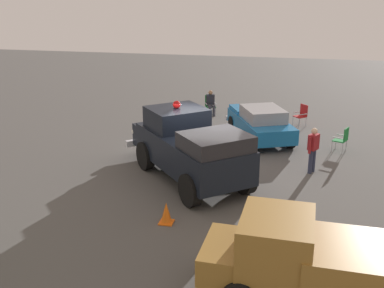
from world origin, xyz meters
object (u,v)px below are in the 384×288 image
Objects in this scene: vintage_fire_truck at (189,146)px; classic_hot_rod at (260,122)px; lawn_chair_by_car at (302,113)px; lawn_chair_near_truck at (210,103)px; spectator_seated at (211,102)px; spectator_standing at (313,147)px; traffic_cone at (166,213)px; lawn_chair_spare at (343,138)px; parked_pickup at (318,262)px.

classic_hot_rod is at bearing -22.00° from vintage_fire_truck.
vintage_fire_truck is at bearing 152.94° from lawn_chair_by_car.
lawn_chair_near_truck is 0.79× the size of spectator_seated.
lawn_chair_by_car is at bearing -36.16° from classic_hot_rod.
spectator_standing reaches higher than traffic_cone.
lawn_chair_spare is 7.70m from spectator_seated.
classic_hot_rod reaches higher than lawn_chair_near_truck.
spectator_standing is at bearing -145.24° from spectator_seated.
spectator_standing reaches higher than spectator_seated.
spectator_seated is at bearing 78.05° from lawn_chair_by_car.
classic_hot_rod is at bearing 143.84° from lawn_chair_by_car.
parked_pickup is 10.31m from lawn_chair_spare.
classic_hot_rod is 11.49m from parked_pickup.
spectator_seated is 2.03× the size of traffic_cone.
lawn_chair_spare is 9.17m from traffic_cone.
parked_pickup is 15.67m from lawn_chair_near_truck.
lawn_chair_by_car is 4.71m from spectator_seated.
parked_pickup is at bearing -169.69° from classic_hot_rod.
lawn_chair_near_truck is 7.82m from lawn_chair_spare.
lawn_chair_by_car is 3.92m from lawn_chair_spare.
classic_hot_rod is at bearing 10.31° from parked_pickup.
spectator_standing is at bearing -0.74° from parked_pickup.
lawn_chair_by_car is at bearing -103.22° from lawn_chair_near_truck.
lawn_chair_near_truck is 0.17m from spectator_seated.
parked_pickup is 4.78× the size of lawn_chair_near_truck.
lawn_chair_spare is at bearing -155.84° from lawn_chair_by_car.
lawn_chair_near_truck is 1.00× the size of lawn_chair_by_car.
spectator_standing reaches higher than lawn_chair_near_truck.
spectator_standing reaches higher than classic_hot_rod.
lawn_chair_spare is 0.61× the size of spectator_standing.
vintage_fire_truck is 1.22× the size of parked_pickup.
vintage_fire_truck is at bearing 126.28° from lawn_chair_spare.
classic_hot_rod reaches higher than spectator_seated.
lawn_chair_near_truck and lawn_chair_spare have the same top height.
lawn_chair_spare reaches higher than traffic_cone.
spectator_standing is 6.39m from traffic_cone.
classic_hot_rod is 3.59m from lawn_chair_spare.
vintage_fire_truck is at bearing 158.00° from classic_hot_rod.
classic_hot_rod is 4.64× the size of lawn_chair_near_truck.
parked_pickup is 2.91× the size of spectator_standing.
traffic_cone is (-7.42, 5.39, -0.28)m from lawn_chair_spare.
classic_hot_rod is 3.08m from lawn_chair_by_car.
spectator_seated is 8.68m from spectator_standing.
parked_pickup is at bearing -179.01° from lawn_chair_by_car.
vintage_fire_truck is 5.54m from classic_hot_rod.
parked_pickup reaches higher than spectator_standing.
traffic_cone is (-10.99, 3.79, -0.28)m from lawn_chair_by_car.
parked_pickup is 13.79m from lawn_chair_by_car.
vintage_fire_truck reaches higher than parked_pickup.
classic_hot_rod is 4.45m from spectator_seated.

